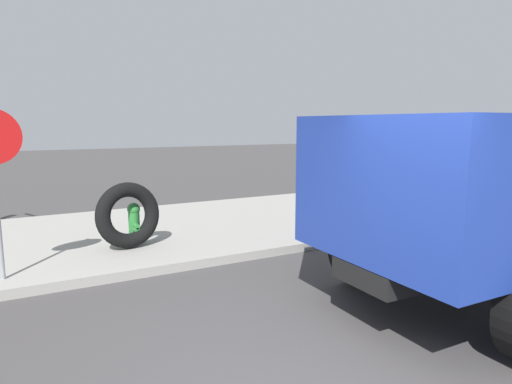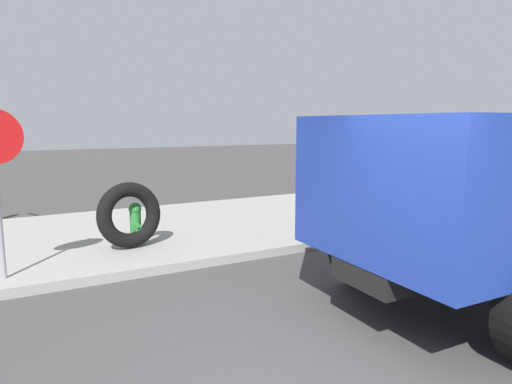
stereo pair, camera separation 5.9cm
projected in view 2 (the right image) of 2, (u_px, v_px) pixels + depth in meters
sidewalk_curb at (134, 234)px, 9.12m from camera, size 36.00×5.00×0.15m
fire_hydrant at (136, 222)px, 8.05m from camera, size 0.23×0.52×0.75m
loose_tire at (129, 215)px, 7.76m from camera, size 1.19×0.56×1.17m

